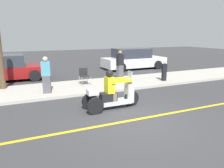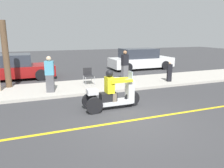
{
  "view_description": "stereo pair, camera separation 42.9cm",
  "coord_description": "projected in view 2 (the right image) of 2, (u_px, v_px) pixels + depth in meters",
  "views": [
    {
      "loc": [
        -3.33,
        -5.5,
        2.61
      ],
      "look_at": [
        -0.28,
        1.24,
        0.9
      ],
      "focal_mm": 35.0,
      "sensor_mm": 36.0,
      "label": 1
    },
    {
      "loc": [
        -2.93,
        -5.66,
        2.61
      ],
      "look_at": [
        -0.28,
        1.24,
        0.9
      ],
      "focal_mm": 35.0,
      "sensor_mm": 36.0,
      "label": 2
    }
  ],
  "objects": [
    {
      "name": "tree_trunk",
      "position": [
        6.0,
        55.0,
        10.09
      ],
      "size": [
        0.28,
        0.28,
        3.09
      ],
      "color": "brown",
      "rests_on": "sidewalk_strip"
    },
    {
      "name": "sidewalk_strip",
      "position": [
        93.0,
        86.0,
        10.94
      ],
      "size": [
        28.0,
        2.8,
        0.12
      ],
      "color": "#B2ADA3",
      "rests_on": "ground"
    },
    {
      "name": "folding_chair_set_back",
      "position": [
        88.0,
        74.0,
        10.92
      ],
      "size": [
        0.47,
        0.47,
        0.82
      ],
      "color": "#A5A8AD",
      "rests_on": "sidewalk_strip"
    },
    {
      "name": "spectator_by_tree",
      "position": [
        50.0,
        75.0,
        9.38
      ],
      "size": [
        0.41,
        0.3,
        1.57
      ],
      "color": "#515156",
      "rests_on": "sidewalk_strip"
    },
    {
      "name": "lane_stripe",
      "position": [
        127.0,
        121.0,
        6.67
      ],
      "size": [
        24.0,
        0.12,
        0.01
      ],
      "color": "gold",
      "rests_on": "ground"
    },
    {
      "name": "parked_car_lot_center",
      "position": [
        140.0,
        59.0,
        16.39
      ],
      "size": [
        4.71,
        2.11,
        1.54
      ],
      "color": "silver",
      "rests_on": "ground"
    },
    {
      "name": "spectator_end_of_line",
      "position": [
        125.0,
        65.0,
        12.13
      ],
      "size": [
        0.42,
        0.31,
        1.59
      ],
      "color": "#515156",
      "rests_on": "sidewalk_strip"
    },
    {
      "name": "spectator_mid_group",
      "position": [
        169.0,
        72.0,
        11.55
      ],
      "size": [
        0.27,
        0.18,
        1.05
      ],
      "color": "black",
      "rests_on": "sidewalk_strip"
    },
    {
      "name": "motorcycle_trike",
      "position": [
        112.0,
        95.0,
        7.68
      ],
      "size": [
        2.09,
        0.68,
        1.41
      ],
      "color": "black",
      "rests_on": "ground"
    },
    {
      "name": "parked_car_lot_left",
      "position": [
        10.0,
        68.0,
        12.61
      ],
      "size": [
        4.77,
        2.1,
        1.45
      ],
      "color": "maroon",
      "rests_on": "ground"
    },
    {
      "name": "ground_plane",
      "position": [
        135.0,
        120.0,
        6.76
      ],
      "size": [
        60.0,
        60.0,
        0.0
      ],
      "primitive_type": "plane",
      "color": "#38383A"
    }
  ]
}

